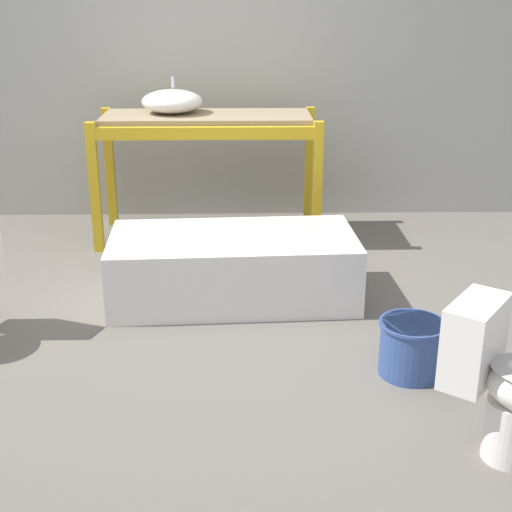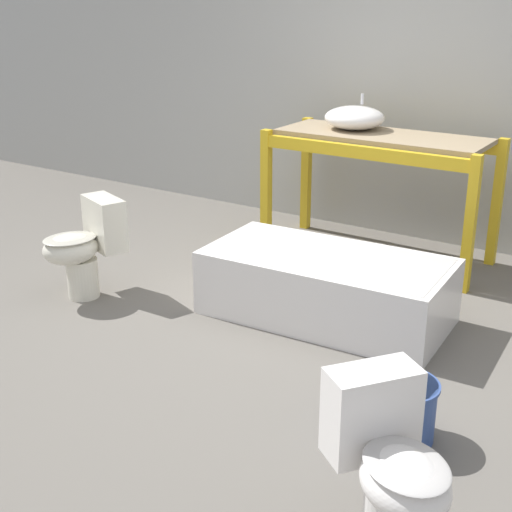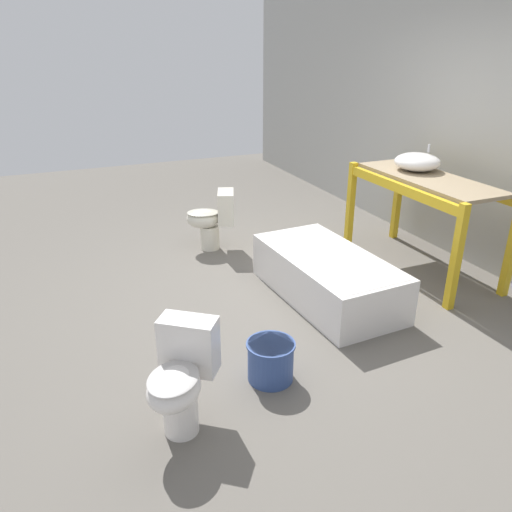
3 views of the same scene
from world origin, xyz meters
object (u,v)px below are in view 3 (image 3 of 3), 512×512
at_px(bathtub_main, 327,273).
at_px(toilet_far, 213,218).
at_px(bucket_white, 271,360).
at_px(toilet_near, 181,377).
at_px(sink_basin, 417,162).

bearing_deg(bathtub_main, toilet_far, -162.18).
relative_size(toilet_far, bucket_white, 1.97).
distance_m(bathtub_main, bucket_white, 1.34).
height_order(bathtub_main, toilet_near, toilet_near).
bearing_deg(bathtub_main, bucket_white, -50.02).
bearing_deg(bucket_white, toilet_far, 170.62).
relative_size(bathtub_main, toilet_far, 2.33).
bearing_deg(toilet_near, bucket_white, 54.81).
height_order(bathtub_main, toilet_far, toilet_far).
bearing_deg(toilet_near, bathtub_main, 71.12).
bearing_deg(bucket_white, sink_basin, 121.26).
relative_size(bathtub_main, bucket_white, 4.59).
xyz_separation_m(toilet_near, toilet_far, (-2.66, 1.09, 0.00)).
bearing_deg(sink_basin, bucket_white, -58.74).
bearing_deg(sink_basin, toilet_far, -119.84).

